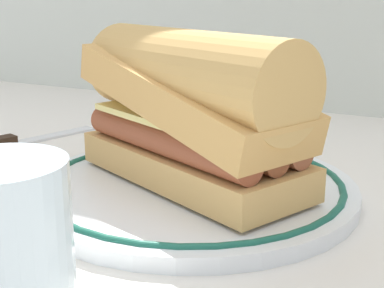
{
  "coord_description": "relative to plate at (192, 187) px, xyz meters",
  "views": [
    {
      "loc": [
        0.22,
        -0.37,
        0.17
      ],
      "look_at": [
        0.02,
        0.03,
        0.04
      ],
      "focal_mm": 52.63,
      "sensor_mm": 36.0,
      "label": 1
    }
  ],
  "objects": [
    {
      "name": "butter_knife",
      "position": [
        -0.24,
        0.06,
        -0.0
      ],
      "size": [
        0.06,
        0.16,
        0.01
      ],
      "color": "silver",
      "rests_on": "ground_plane"
    },
    {
      "name": "sausage_sandwich",
      "position": [
        -0.0,
        -0.0,
        0.07
      ],
      "size": [
        0.22,
        0.16,
        0.12
      ],
      "rotation": [
        0.0,
        0.0,
        -0.42
      ],
      "color": "tan",
      "rests_on": "plate"
    },
    {
      "name": "plate",
      "position": [
        0.0,
        0.0,
        0.0
      ],
      "size": [
        0.27,
        0.27,
        0.01
      ],
      "color": "white",
      "rests_on": "ground_plane"
    },
    {
      "name": "drinking_glass",
      "position": [
        0.01,
        -0.22,
        0.03
      ],
      "size": [
        0.06,
        0.06,
        0.09
      ],
      "color": "silver",
      "rests_on": "ground_plane"
    },
    {
      "name": "ground_plane",
      "position": [
        -0.02,
        -0.03,
        -0.01
      ],
      "size": [
        1.5,
        1.5,
        0.0
      ],
      "primitive_type": "plane",
      "color": "silver"
    }
  ]
}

